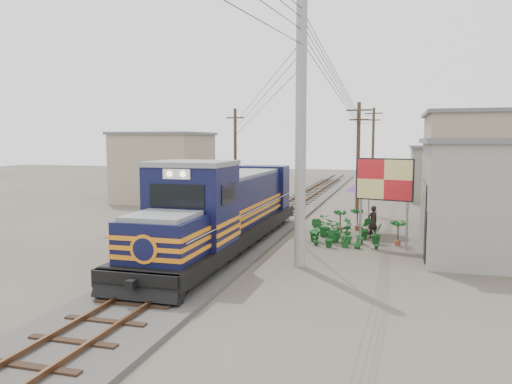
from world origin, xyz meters
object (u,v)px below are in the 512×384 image
(locomotive, at_px, (225,212))
(billboard, at_px, (384,182))
(market_umbrella, at_px, (369,185))
(vendor, at_px, (373,222))

(locomotive, relative_size, billboard, 3.93)
(billboard, relative_size, market_umbrella, 1.18)
(billboard, bearing_deg, locomotive, -142.50)
(vendor, bearing_deg, billboard, 61.91)
(locomotive, xyz_separation_m, vendor, (5.85, 4.50, -0.89))
(billboard, distance_m, market_umbrella, 3.17)
(locomotive, height_order, billboard, locomotive)
(locomotive, height_order, market_umbrella, locomotive)
(billboard, bearing_deg, market_umbrella, 120.47)
(locomotive, relative_size, vendor, 9.88)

